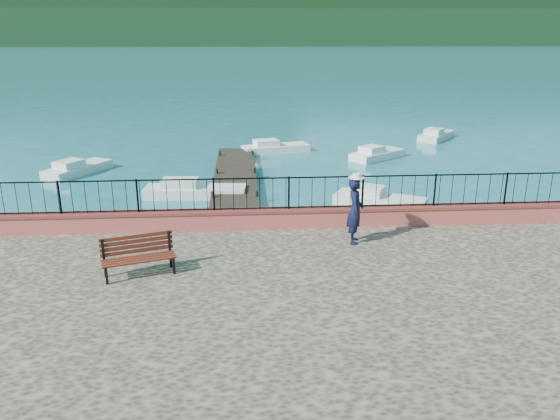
{
  "coord_description": "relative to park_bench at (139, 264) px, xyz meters",
  "views": [
    {
      "loc": [
        -1.65,
        -11.67,
        6.77
      ],
      "look_at": [
        -0.68,
        2.0,
        2.3
      ],
      "focal_mm": 35.0,
      "sensor_mm": 36.0,
      "label": 1
    }
  ],
  "objects": [
    {
      "name": "parapet",
      "position": [
        4.17,
        3.13,
        -0.0
      ],
      "size": [
        28.0,
        0.46,
        0.58
      ],
      "primitive_type": "cube",
      "color": "#A53B41",
      "rests_on": "promenade"
    },
    {
      "name": "railing",
      "position": [
        4.17,
        3.13,
        0.76
      ],
      "size": [
        27.0,
        0.05,
        0.95
      ],
      "primitive_type": "cube",
      "color": "black",
      "rests_on": "parapet"
    },
    {
      "name": "ground",
      "position": [
        4.17,
        -0.57,
        -1.49
      ],
      "size": [
        2000.0,
        2000.0,
        0.0
      ],
      "primitive_type": "plane",
      "color": "#19596B",
      "rests_on": "ground"
    },
    {
      "name": "dock",
      "position": [
        2.17,
        11.43,
        -1.34
      ],
      "size": [
        2.0,
        16.0,
        0.3
      ],
      "primitive_type": "cube",
      "color": "#2D231C",
      "rests_on": "ground"
    },
    {
      "name": "person",
      "position": [
        5.58,
        1.77,
        0.63
      ],
      "size": [
        0.55,
        0.74,
        1.85
      ],
      "primitive_type": "imported",
      "rotation": [
        0.0,
        0.0,
        1.39
      ],
      "color": "black",
      "rests_on": "promenade"
    },
    {
      "name": "boat_4",
      "position": [
        4.51,
        19.55,
        -1.09
      ],
      "size": [
        4.13,
        2.3,
        0.8
      ],
      "primitive_type": "cube",
      "rotation": [
        0.0,
        0.0,
        0.27
      ],
      "color": "white",
      "rests_on": "ground"
    },
    {
      "name": "park_bench",
      "position": [
        0.0,
        0.0,
        0.0
      ],
      "size": [
        1.81,
        1.05,
        0.96
      ],
      "rotation": [
        0.0,
        0.0,
        0.3
      ],
      "color": "black",
      "rests_on": "promenade"
    },
    {
      "name": "boat_2",
      "position": [
        10.12,
        17.4,
        -1.09
      ],
      "size": [
        3.5,
        3.04,
        0.8
      ],
      "primitive_type": "cube",
      "rotation": [
        0.0,
        0.0,
        0.63
      ],
      "color": "silver",
      "rests_on": "ground"
    },
    {
      "name": "companion_hill",
      "position": [
        224.17,
        559.43,
        -1.49
      ],
      "size": [
        448.0,
        384.0,
        180.0
      ],
      "primitive_type": "ellipsoid",
      "color": "#142D23",
      "rests_on": "ground"
    },
    {
      "name": "boat_1",
      "position": [
        8.1,
        8.69,
        -1.09
      ],
      "size": [
        3.82,
        2.91,
        0.8
      ],
      "primitive_type": "cube",
      "rotation": [
        0.0,
        0.0,
        -0.51
      ],
      "color": "silver",
      "rests_on": "ground"
    },
    {
      "name": "boat_5",
      "position": [
        15.44,
        22.93,
        -1.09
      ],
      "size": [
        3.23,
        3.57,
        0.8
      ],
      "primitive_type": "cube",
      "rotation": [
        0.0,
        0.0,
        0.89
      ],
      "color": "silver",
      "rests_on": "ground"
    },
    {
      "name": "foothills",
      "position": [
        4.17,
        359.43,
        20.51
      ],
      "size": [
        900.0,
        120.0,
        44.0
      ],
      "primitive_type": "cube",
      "color": "black",
      "rests_on": "ground"
    },
    {
      "name": "hat",
      "position": [
        5.58,
        1.77,
        1.62
      ],
      "size": [
        0.44,
        0.44,
        0.12
      ],
      "primitive_type": "cylinder",
      "color": "white",
      "rests_on": "person"
    },
    {
      "name": "boat_3",
      "position": [
        -5.75,
        15.12,
        -1.09
      ],
      "size": [
        2.94,
        3.76,
        0.8
      ],
      "primitive_type": "cube",
      "rotation": [
        0.0,
        0.0,
        1.04
      ],
      "color": "silver",
      "rests_on": "ground"
    },
    {
      "name": "far_forest",
      "position": [
        4.17,
        299.43,
        7.51
      ],
      "size": [
        900.0,
        60.0,
        18.0
      ],
      "primitive_type": "cube",
      "color": "black",
      "rests_on": "ground"
    },
    {
      "name": "boat_0",
      "position": [
        0.46,
        10.62,
        -1.09
      ],
      "size": [
        4.41,
        1.63,
        0.8
      ],
      "primitive_type": "cube",
      "rotation": [
        0.0,
        0.0,
        -0.08
      ],
      "color": "silver",
      "rests_on": "ground"
    }
  ]
}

